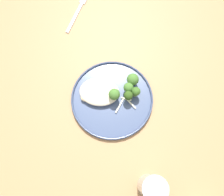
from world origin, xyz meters
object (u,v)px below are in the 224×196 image
(dinner_plate, at_px, (112,99))
(broccoli_floret_front_edge, at_px, (133,79))
(broccoli_floret_small_sprig, at_px, (136,93))
(water_glass, at_px, (151,187))
(broccoli_floret_split_head, at_px, (128,96))
(seared_scallop_on_noodles, at_px, (97,89))
(seared_scallop_center_golden, at_px, (85,97))
(seared_scallop_tilted_round, at_px, (97,95))
(broccoli_floret_rear_charred, at_px, (128,88))
(dinner_fork, at_px, (77,13))
(seared_scallop_half_hidden, at_px, (103,83))
(broccoli_floret_right_tilted, at_px, (114,95))

(dinner_plate, height_order, broccoli_floret_front_edge, broccoli_floret_front_edge)
(broccoli_floret_small_sprig, height_order, water_glass, water_glass)
(broccoli_floret_split_head, bearing_deg, seared_scallop_on_noodles, 169.36)
(seared_scallop_center_golden, xyz_separation_m, broccoli_floret_front_edge, (0.16, 0.07, 0.02))
(seared_scallop_tilted_round, xyz_separation_m, broccoli_floret_rear_charred, (0.11, 0.03, 0.02))
(seared_scallop_center_golden, height_order, broccoli_floret_front_edge, broccoli_floret_front_edge)
(dinner_fork, bearing_deg, seared_scallop_center_golden, -76.81)
(seared_scallop_center_golden, bearing_deg, seared_scallop_tilted_round, 14.02)
(water_glass, distance_m, dinner_fork, 0.71)
(seared_scallop_on_noodles, relative_size, dinner_fork, 0.18)
(broccoli_floret_rear_charred, bearing_deg, dinner_fork, 126.04)
(seared_scallop_half_hidden, distance_m, broccoli_floret_front_edge, 0.11)
(dinner_plate, xyz_separation_m, water_glass, (0.14, -0.27, 0.04))
(seared_scallop_center_golden, distance_m, seared_scallop_tilted_round, 0.04)
(seared_scallop_on_noodles, distance_m, broccoli_floret_split_head, 0.12)
(broccoli_floret_split_head, distance_m, water_glass, 0.29)
(dinner_plate, distance_m, broccoli_floret_small_sprig, 0.09)
(broccoli_floret_split_head, height_order, broccoli_floret_rear_charred, broccoli_floret_split_head)
(water_glass, bearing_deg, seared_scallop_tilted_round, 125.38)
(dinner_fork, bearing_deg, broccoli_floret_small_sprig, -52.44)
(seared_scallop_half_hidden, bearing_deg, broccoli_floret_small_sprig, -14.50)
(broccoli_floret_rear_charred, distance_m, broccoli_floret_small_sprig, 0.03)
(seared_scallop_tilted_round, relative_size, broccoli_floret_right_tilted, 0.40)
(broccoli_floret_rear_charred, xyz_separation_m, broccoli_floret_small_sprig, (0.03, -0.02, 0.00))
(broccoli_floret_front_edge, bearing_deg, seared_scallop_center_golden, -155.35)
(broccoli_floret_front_edge, bearing_deg, broccoli_floret_small_sprig, -74.04)
(dinner_plate, bearing_deg, seared_scallop_center_golden, -176.33)
(seared_scallop_on_noodles, relative_size, seared_scallop_tilted_round, 1.36)
(dinner_plate, xyz_separation_m, dinner_fork, (-0.18, 0.36, -0.01))
(broccoli_floret_split_head, distance_m, broccoli_floret_front_edge, 0.06)
(seared_scallop_half_hidden, xyz_separation_m, seared_scallop_on_noodles, (-0.02, -0.02, -0.00))
(seared_scallop_on_noodles, distance_m, broccoli_floret_small_sprig, 0.14)
(seared_scallop_half_hidden, relative_size, water_glass, 0.30)
(dinner_plate, distance_m, broccoli_floret_split_head, 0.07)
(broccoli_floret_small_sprig, distance_m, dinner_fork, 0.43)
(dinner_plate, height_order, seared_scallop_center_golden, seared_scallop_center_golden)
(seared_scallop_on_noodles, height_order, broccoli_floret_front_edge, broccoli_floret_front_edge)
(broccoli_floret_rear_charred, bearing_deg, broccoli_floret_split_head, -87.46)
(broccoli_floret_rear_charred, bearing_deg, seared_scallop_center_golden, -164.02)
(dinner_plate, height_order, seared_scallop_tilted_round, seared_scallop_tilted_round)
(seared_scallop_half_hidden, bearing_deg, seared_scallop_on_noodles, -128.62)
(broccoli_floret_split_head, height_order, dinner_fork, broccoli_floret_split_head)
(broccoli_floret_small_sprig, bearing_deg, dinner_plate, -166.23)
(dinner_plate, distance_m, dinner_fork, 0.40)
(dinner_plate, relative_size, broccoli_floret_front_edge, 5.27)
(seared_scallop_half_hidden, bearing_deg, broccoli_floret_split_head, -25.18)
(seared_scallop_center_golden, distance_m, dinner_fork, 0.37)
(seared_scallop_half_hidden, height_order, water_glass, water_glass)
(broccoli_floret_split_head, height_order, broccoli_floret_front_edge, broccoli_floret_front_edge)
(seared_scallop_tilted_round, distance_m, water_glass, 0.34)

